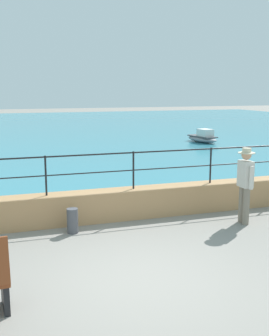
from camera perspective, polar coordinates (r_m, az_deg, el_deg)
The scene contains 7 objects.
ground_plane at distance 7.05m, azimuth 0.06°, elevation -14.86°, with size 120.00×120.00×0.00m, color gray.
promenade_wall at distance 9.82m, azimuth -5.85°, elevation -5.24°, with size 20.00×0.56×0.70m, color tan.
railing at distance 9.60m, azimuth -5.96°, elevation 0.39°, with size 18.44×0.04×0.90m.
lake_water at distance 32.08m, azimuth -14.68°, elevation 5.02°, with size 64.00×44.32×0.06m, color teal.
person_walking at distance 9.78m, azimuth 14.83°, elevation -1.83°, with size 0.38×0.57×1.75m.
bollard at distance 9.10m, azimuth -8.44°, elevation -7.12°, with size 0.24×0.24×0.54m, color #4C4C51.
boat_2 at distance 24.03m, azimuth 9.29°, elevation 4.12°, with size 1.31×2.43×0.76m.
Camera 1 is at (-2.00, -6.03, 3.05)m, focal length 44.76 mm.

